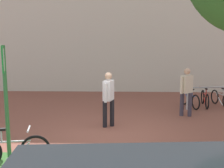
% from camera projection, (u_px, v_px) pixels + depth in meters
% --- Properties ---
extents(ground_plane, '(60.00, 60.00, 0.00)m').
position_uv_depth(ground_plane, '(112.00, 135.00, 8.05)').
color(ground_plane, brown).
extents(planter_strip, '(7.00, 1.10, 0.16)m').
position_uv_depth(planter_strip, '(87.00, 168.00, 5.84)').
color(planter_strip, '#336028').
rests_on(planter_strip, ground).
extents(parking_sign_post, '(0.13, 0.35, 2.61)m').
position_uv_depth(parking_sign_post, '(6.00, 91.00, 5.63)').
color(parking_sign_post, '#2D7238').
rests_on(parking_sign_post, ground).
extents(bike_at_sign, '(1.66, 0.49, 0.86)m').
position_uv_depth(bike_at_sign, '(11.00, 150.00, 6.06)').
color(bike_at_sign, black).
rests_on(bike_at_sign, ground).
extents(bike_rack_cluster, '(2.64, 1.73, 0.83)m').
position_uv_depth(bike_rack_cluster, '(213.00, 98.00, 11.42)').
color(bike_rack_cluster, '#99999E').
rests_on(bike_rack_cluster, ground).
extents(bollard_steel, '(0.16, 0.16, 0.90)m').
position_uv_depth(bollard_steel, '(188.00, 98.00, 10.94)').
color(bollard_steel, '#ADADB2').
rests_on(bollard_steel, ground).
extents(person_shirt_blue, '(0.51, 0.43, 1.72)m').
position_uv_depth(person_shirt_blue, '(187.00, 89.00, 9.91)').
color(person_shirt_blue, '#383342').
rests_on(person_shirt_blue, ground).
extents(person_shirt_white, '(0.36, 0.59, 1.72)m').
position_uv_depth(person_shirt_white, '(108.00, 96.00, 8.69)').
color(person_shirt_white, black).
rests_on(person_shirt_white, ground).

